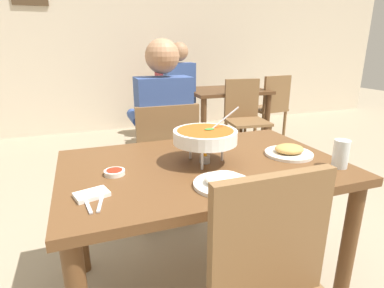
{
  "coord_description": "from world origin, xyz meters",
  "views": [
    {
      "loc": [
        -0.52,
        -1.27,
        1.26
      ],
      "look_at": [
        0.0,
        0.15,
        0.78
      ],
      "focal_mm": 28.85,
      "sensor_mm": 36.0,
      "label": 1
    }
  ],
  "objects_px": {
    "rice_plate": "(223,181)",
    "chair_bg_left": "(172,102)",
    "dining_table_main": "(203,183)",
    "diner_main": "(163,124)",
    "chair_bg_right": "(245,114)",
    "sauce_dish": "(115,172)",
    "patron_bg_left": "(168,85)",
    "dining_table_far": "(225,99)",
    "curry_bowl": "(205,137)",
    "chair_diner_main": "(165,158)",
    "chair_bg_middle": "(173,107)",
    "chair_bg_corner": "(271,105)",
    "patron_bg_middle": "(179,89)",
    "appetizer_plate": "(289,151)",
    "drink_glass": "(341,155)"
  },
  "relations": [
    {
      "from": "rice_plate",
      "to": "chair_bg_left",
      "type": "relative_size",
      "value": 0.27
    },
    {
      "from": "dining_table_main",
      "to": "rice_plate",
      "type": "bearing_deg",
      "value": -94.05
    },
    {
      "from": "diner_main",
      "to": "chair_bg_right",
      "type": "bearing_deg",
      "value": 40.69
    },
    {
      "from": "diner_main",
      "to": "chair_bg_right",
      "type": "xyz_separation_m",
      "value": [
        1.26,
        1.09,
        -0.24
      ]
    },
    {
      "from": "sauce_dish",
      "to": "patron_bg_left",
      "type": "bearing_deg",
      "value": 70.13
    },
    {
      "from": "dining_table_far",
      "to": "curry_bowl",
      "type": "bearing_deg",
      "value": -118.02
    },
    {
      "from": "dining_table_main",
      "to": "rice_plate",
      "type": "height_order",
      "value": "rice_plate"
    },
    {
      "from": "patron_bg_left",
      "to": "sauce_dish",
      "type": "bearing_deg",
      "value": -109.87
    },
    {
      "from": "chair_bg_left",
      "to": "diner_main",
      "type": "bearing_deg",
      "value": -108.09
    },
    {
      "from": "chair_diner_main",
      "to": "rice_plate",
      "type": "height_order",
      "value": "chair_diner_main"
    },
    {
      "from": "sauce_dish",
      "to": "chair_bg_left",
      "type": "xyz_separation_m",
      "value": [
        1.11,
        2.87,
        -0.23
      ]
    },
    {
      "from": "chair_bg_middle",
      "to": "chair_bg_corner",
      "type": "bearing_deg",
      "value": -11.51
    },
    {
      "from": "sauce_dish",
      "to": "dining_table_far",
      "type": "xyz_separation_m",
      "value": [
        1.68,
        2.37,
        -0.14
      ]
    },
    {
      "from": "dining_table_main",
      "to": "chair_bg_left",
      "type": "relative_size",
      "value": 1.46
    },
    {
      "from": "diner_main",
      "to": "dining_table_far",
      "type": "distance_m",
      "value": 2.07
    },
    {
      "from": "patron_bg_left",
      "to": "patron_bg_middle",
      "type": "bearing_deg",
      "value": -90.45
    },
    {
      "from": "chair_bg_right",
      "to": "patron_bg_left",
      "type": "bearing_deg",
      "value": 118.37
    },
    {
      "from": "chair_diner_main",
      "to": "rice_plate",
      "type": "relative_size",
      "value": 3.75
    },
    {
      "from": "chair_diner_main",
      "to": "diner_main",
      "type": "bearing_deg",
      "value": 90.0
    },
    {
      "from": "chair_diner_main",
      "to": "chair_bg_left",
      "type": "bearing_deg",
      "value": 72.17
    },
    {
      "from": "curry_bowl",
      "to": "patron_bg_left",
      "type": "bearing_deg",
      "value": 77.68
    },
    {
      "from": "chair_bg_middle",
      "to": "patron_bg_middle",
      "type": "xyz_separation_m",
      "value": [
        0.05,
        -0.08,
        0.24
      ]
    },
    {
      "from": "curry_bowl",
      "to": "appetizer_plate",
      "type": "height_order",
      "value": "curry_bowl"
    },
    {
      "from": "curry_bowl",
      "to": "patron_bg_left",
      "type": "xyz_separation_m",
      "value": [
        0.65,
        2.95,
        -0.11
      ]
    },
    {
      "from": "rice_plate",
      "to": "chair_bg_left",
      "type": "bearing_deg",
      "value": 77.19
    },
    {
      "from": "sauce_dish",
      "to": "drink_glass",
      "type": "height_order",
      "value": "drink_glass"
    },
    {
      "from": "diner_main",
      "to": "sauce_dish",
      "type": "relative_size",
      "value": 14.56
    },
    {
      "from": "rice_plate",
      "to": "appetizer_plate",
      "type": "xyz_separation_m",
      "value": [
        0.47,
        0.22,
        0.0
      ]
    },
    {
      "from": "sauce_dish",
      "to": "patron_bg_left",
      "type": "height_order",
      "value": "patron_bg_left"
    },
    {
      "from": "curry_bowl",
      "to": "chair_bg_right",
      "type": "xyz_separation_m",
      "value": [
        1.25,
        1.83,
        -0.35
      ]
    },
    {
      "from": "curry_bowl",
      "to": "chair_bg_middle",
      "type": "distance_m",
      "value": 2.6
    },
    {
      "from": "drink_glass",
      "to": "chair_bg_middle",
      "type": "distance_m",
      "value": 2.79
    },
    {
      "from": "diner_main",
      "to": "appetizer_plate",
      "type": "xyz_separation_m",
      "value": [
        0.46,
        -0.79,
        0.0
      ]
    },
    {
      "from": "chair_bg_middle",
      "to": "chair_bg_corner",
      "type": "xyz_separation_m",
      "value": [
        1.29,
        -0.26,
        0.0
      ]
    },
    {
      "from": "dining_table_main",
      "to": "chair_bg_left",
      "type": "xyz_separation_m",
      "value": [
        0.69,
        2.87,
        -0.11
      ]
    },
    {
      "from": "chair_diner_main",
      "to": "chair_bg_right",
      "type": "height_order",
      "value": "same"
    },
    {
      "from": "dining_table_main",
      "to": "appetizer_plate",
      "type": "height_order",
      "value": "appetizer_plate"
    },
    {
      "from": "curry_bowl",
      "to": "dining_table_far",
      "type": "height_order",
      "value": "curry_bowl"
    },
    {
      "from": "rice_plate",
      "to": "chair_bg_middle",
      "type": "xyz_separation_m",
      "value": [
        0.62,
        2.77,
        -0.24
      ]
    },
    {
      "from": "chair_bg_middle",
      "to": "diner_main",
      "type": "bearing_deg",
      "value": -108.83
    },
    {
      "from": "curry_bowl",
      "to": "chair_bg_left",
      "type": "distance_m",
      "value": 2.97
    },
    {
      "from": "appetizer_plate",
      "to": "rice_plate",
      "type": "bearing_deg",
      "value": -155.19
    },
    {
      "from": "chair_diner_main",
      "to": "patron_bg_left",
      "type": "distance_m",
      "value": 2.35
    },
    {
      "from": "chair_bg_left",
      "to": "chair_bg_corner",
      "type": "relative_size",
      "value": 1.0
    },
    {
      "from": "sauce_dish",
      "to": "chair_bg_corner",
      "type": "bearing_deg",
      "value": 44.22
    },
    {
      "from": "chair_bg_left",
      "to": "patron_bg_middle",
      "type": "relative_size",
      "value": 0.69
    },
    {
      "from": "dining_table_main",
      "to": "curry_bowl",
      "type": "height_order",
      "value": "curry_bowl"
    },
    {
      "from": "patron_bg_middle",
      "to": "sauce_dish",
      "type": "bearing_deg",
      "value": -113.64
    },
    {
      "from": "chair_bg_middle",
      "to": "sauce_dish",
      "type": "bearing_deg",
      "value": -112.01
    },
    {
      "from": "diner_main",
      "to": "appetizer_plate",
      "type": "height_order",
      "value": "diner_main"
    }
  ]
}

